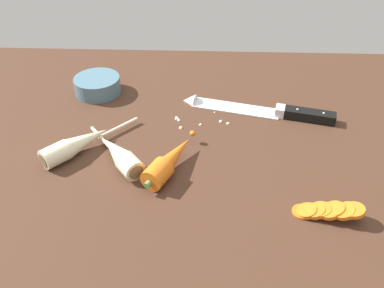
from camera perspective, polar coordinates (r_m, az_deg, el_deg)
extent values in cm
cube|color=#42281C|center=(82.24, 0.06, -1.09)|extent=(120.00, 90.00, 4.00)
cube|color=silver|center=(92.42, 6.28, 5.21)|extent=(20.47, 9.05, 0.50)
cone|color=silver|center=(94.51, -0.42, 6.24)|extent=(3.86, 4.56, 3.96)
cube|color=silver|center=(91.22, 12.50, 4.64)|extent=(2.64, 3.33, 2.20)
cube|color=black|center=(91.32, 16.53, 3.94)|extent=(11.35, 5.35, 2.20)
sphere|color=silver|center=(90.65, 14.91, 4.82)|extent=(0.50, 0.50, 0.50)
sphere|color=silver|center=(90.93, 18.40, 4.21)|extent=(0.50, 0.50, 0.50)
cylinder|color=orange|center=(71.03, -5.00, -4.31)|extent=(5.93, 6.26, 4.20)
cone|color=orange|center=(74.79, -2.59, -1.67)|extent=(8.76, 12.36, 3.99)
sphere|color=orange|center=(80.33, 0.30, 1.52)|extent=(1.20, 1.20, 1.20)
cylinder|color=#5B7F3D|center=(69.19, -6.35, -5.79)|extent=(1.52, 1.42, 1.20)
cylinder|color=beige|center=(73.44, -8.88, -3.13)|extent=(5.85, 5.91, 4.00)
cone|color=beige|center=(77.77, -11.06, -0.77)|extent=(7.82, 8.43, 3.80)
cylinder|color=beige|center=(82.96, -12.96, 0.88)|extent=(5.80, 6.98, 0.70)
cylinder|color=brown|center=(71.94, -8.02, -4.05)|extent=(2.37, 1.99, 2.80)
cylinder|color=beige|center=(79.41, -19.01, -1.46)|extent=(6.44, 6.49, 4.00)
cone|color=beige|center=(81.71, -14.73, 0.72)|extent=(9.03, 9.26, 3.80)
cylinder|color=beige|center=(85.14, -10.53, 2.31)|extent=(7.28, 7.68, 0.70)
cylinder|color=brown|center=(78.72, -20.62, -2.27)|extent=(2.25, 2.14, 2.80)
cylinder|color=orange|center=(69.28, 15.53, -9.25)|extent=(3.33, 3.33, 0.70)
cylinder|color=orange|center=(69.16, 16.16, -9.21)|extent=(3.45, 3.37, 2.01)
cylinder|color=orange|center=(69.16, 17.26, -9.19)|extent=(3.45, 3.37, 2.05)
cylinder|color=orange|center=(69.25, 17.97, -9.01)|extent=(3.60, 3.53, 1.76)
cylinder|color=orange|center=(69.18, 19.09, -9.08)|extent=(3.71, 3.64, 1.83)
cylinder|color=orange|center=(69.38, 19.77, -8.82)|extent=(3.50, 3.43, 2.11)
cylinder|color=orange|center=(69.23, 20.96, -9.01)|extent=(3.64, 3.57, 2.20)
cylinder|color=orange|center=(69.30, 21.57, -8.85)|extent=(3.55, 3.47, 1.77)
cylinder|color=orange|center=(69.28, 22.27, -8.81)|extent=(3.49, 3.41, 1.71)
cylinder|color=slate|center=(100.05, -13.40, 8.22)|extent=(11.00, 11.00, 4.00)
cylinder|color=#3E5C6C|center=(99.82, -13.44, 8.46)|extent=(8.80, 8.80, 2.80)
sphere|color=beige|center=(88.81, -2.23, 3.98)|extent=(0.57, 0.57, 0.57)
sphere|color=beige|center=(87.49, 4.17, 3.42)|extent=(0.82, 0.82, 0.82)
sphere|color=beige|center=(88.22, -2.28, 3.77)|extent=(0.69, 0.69, 0.69)
sphere|color=beige|center=(86.28, 1.23, 2.93)|extent=(0.69, 0.69, 0.69)
sphere|color=beige|center=(85.27, -1.62, 2.51)|extent=(0.84, 0.84, 0.84)
sphere|color=beige|center=(87.66, -1.88, 3.55)|extent=(0.72, 0.72, 0.72)
sphere|color=beige|center=(86.97, 5.21, 3.11)|extent=(0.78, 0.78, 0.78)
sphere|color=beige|center=(88.23, -2.06, 3.79)|extent=(0.71, 0.71, 0.71)
sphere|color=beige|center=(90.59, 3.27, 4.64)|extent=(0.45, 0.45, 0.45)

